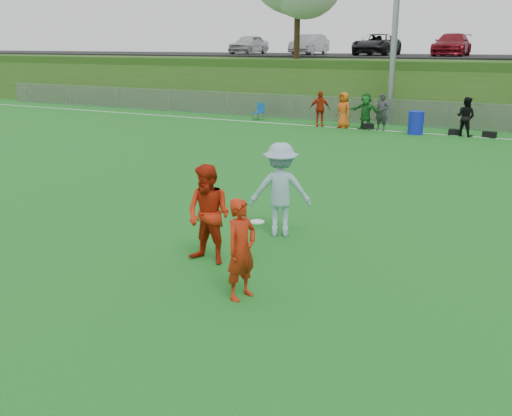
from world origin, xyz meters
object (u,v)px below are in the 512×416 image
Objects in this scene: player_red_center at (209,215)px; player_blue at (280,190)px; frisbee at (257,222)px; recycling_bin at (416,123)px; player_red_left at (241,249)px.

player_blue is at bearing 79.48° from player_red_center.
player_red_center is at bearing -163.47° from frisbee.
player_red_center is at bearing 51.49° from player_blue.
player_red_center is at bearing -90.07° from recycling_bin.
frisbee is (-0.40, 1.33, 0.02)m from player_red_left.
frisbee is (0.86, 0.26, -0.08)m from player_red_center.
player_blue is 1.80m from frisbee.
player_blue is (0.50, 2.02, 0.07)m from player_red_center.
frisbee is at bearing -87.20° from recycling_bin.
recycling_bin is (-0.84, 17.18, -0.33)m from frisbee.
player_red_left is 0.89× the size of player_red_center.
player_red_left reaches higher than frisbee.
recycling_bin is at bearing 93.37° from player_red_center.
player_red_center reaches higher than recycling_bin.
player_blue is 15.43m from recycling_bin.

